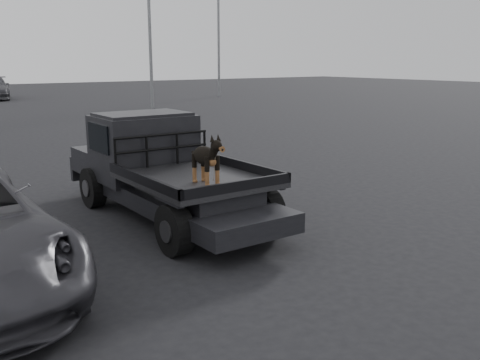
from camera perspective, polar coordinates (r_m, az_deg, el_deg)
ground at (r=7.93m, az=1.87°, el=-7.67°), size 120.00×120.00×0.00m
flatbed_ute at (r=9.53m, az=-7.59°, el=-1.36°), size 2.00×5.40×0.92m
ute_cab at (r=10.20m, az=-10.27°, el=4.62°), size 1.72×1.30×0.88m
headache_rack at (r=9.56m, az=-8.29°, el=3.16°), size 1.80×0.08×0.55m
dog at (r=8.06m, az=-3.69°, el=2.17°), size 0.32×0.60×0.74m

